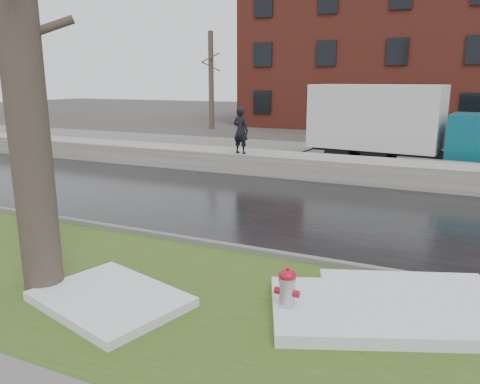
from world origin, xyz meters
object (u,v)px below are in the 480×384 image
at_px(fire_hydrant, 287,291).
at_px(worker, 241,131).
at_px(tree, 20,44).
at_px(box_truck, 402,124).

height_order(fire_hydrant, worker, worker).
bearing_deg(tree, box_truck, 74.51).
bearing_deg(box_truck, tree, -99.20).
height_order(tree, box_truck, tree).
bearing_deg(fire_hydrant, worker, 118.35).
relative_size(fire_hydrant, tree, 0.10).
bearing_deg(tree, worker, 96.53).
distance_m(fire_hydrant, tree, 5.19).
bearing_deg(fire_hydrant, tree, -168.99).
bearing_deg(box_truck, fire_hydrant, -83.77).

